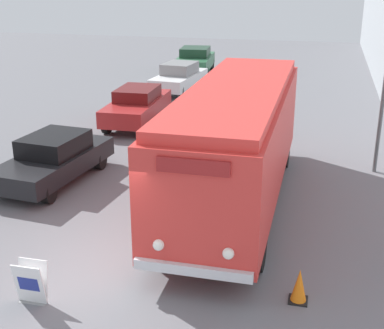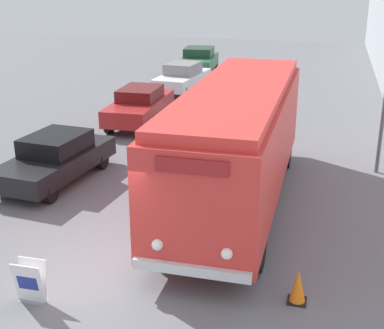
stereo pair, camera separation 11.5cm
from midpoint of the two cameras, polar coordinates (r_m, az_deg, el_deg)
ground_plane at (r=11.36m, az=-10.39°, el=-11.62°), size 80.00×80.00×0.00m
vintage_bus at (r=13.81m, az=4.50°, el=2.79°), size 2.40×9.34×3.19m
sign_board at (r=10.65m, az=-17.09°, el=-12.01°), size 0.59×0.32×0.84m
parked_car_near at (r=16.17m, az=-14.69°, el=0.63°), size 2.15×4.36×1.41m
parked_car_mid at (r=21.78m, az=-6.02°, el=6.31°), size 1.87×4.53×1.47m
parked_car_far at (r=27.53m, az=-1.50°, el=9.28°), size 2.11×4.33×1.49m
parked_car_distant at (r=32.70m, az=0.22°, el=11.07°), size 2.31×4.54×1.55m
traffic_cone at (r=10.45m, az=11.04°, el=-12.58°), size 0.36×0.36×0.68m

